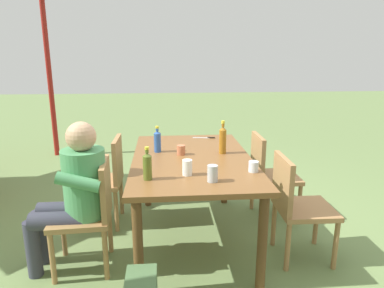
# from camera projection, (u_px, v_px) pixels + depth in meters

# --- Properties ---
(ground_plane) EXTENTS (24.00, 24.00, 0.00)m
(ground_plane) POSITION_uv_depth(u_px,v_px,m) (192.00, 237.00, 3.25)
(ground_plane) COLOR #6B844C
(dining_table) EXTENTS (1.68, 1.02, 0.78)m
(dining_table) POSITION_uv_depth(u_px,v_px,m) (192.00, 167.00, 3.07)
(dining_table) COLOR brown
(dining_table) RESTS_ON ground_plane
(chair_far_left) EXTENTS (0.46, 0.46, 0.87)m
(chair_far_left) POSITION_uv_depth(u_px,v_px,m) (91.00, 209.00, 2.70)
(chair_far_left) COLOR #A37547
(chair_far_left) RESTS_ON ground_plane
(chair_far_right) EXTENTS (0.45, 0.45, 0.87)m
(chair_far_right) POSITION_uv_depth(u_px,v_px,m) (106.00, 176.00, 3.42)
(chair_far_right) COLOR #A37547
(chair_far_right) RESTS_ON ground_plane
(chair_near_left) EXTENTS (0.45, 0.45, 0.87)m
(chair_near_left) POSITION_uv_depth(u_px,v_px,m) (296.00, 202.00, 2.83)
(chair_near_left) COLOR #A37547
(chair_near_left) RESTS_ON ground_plane
(chair_near_right) EXTENTS (0.44, 0.44, 0.87)m
(chair_near_right) POSITION_uv_depth(u_px,v_px,m) (269.00, 172.00, 3.55)
(chair_near_right) COLOR #A37547
(chair_near_right) RESTS_ON ground_plane
(person_in_white_shirt) EXTENTS (0.47, 0.61, 1.18)m
(person_in_white_shirt) POSITION_uv_depth(u_px,v_px,m) (75.00, 190.00, 2.64)
(person_in_white_shirt) COLOR #4C935B
(person_in_white_shirt) RESTS_ON ground_plane
(bottle_blue) EXTENTS (0.06, 0.06, 0.24)m
(bottle_blue) POSITION_uv_depth(u_px,v_px,m) (157.00, 141.00, 3.19)
(bottle_blue) COLOR #2D56A3
(bottle_blue) RESTS_ON dining_table
(bottle_amber) EXTENTS (0.06, 0.06, 0.30)m
(bottle_amber) POSITION_uv_depth(u_px,v_px,m) (223.00, 139.00, 3.14)
(bottle_amber) COLOR #996019
(bottle_amber) RESTS_ON dining_table
(bottle_olive) EXTENTS (0.06, 0.06, 0.24)m
(bottle_olive) POSITION_uv_depth(u_px,v_px,m) (147.00, 166.00, 2.49)
(bottle_olive) COLOR #566623
(bottle_olive) RESTS_ON dining_table
(cup_steel) EXTENTS (0.08, 0.08, 0.12)m
(cup_steel) POSITION_uv_depth(u_px,v_px,m) (213.00, 174.00, 2.47)
(cup_steel) COLOR #B2B7BC
(cup_steel) RESTS_ON dining_table
(cup_terracotta) EXTENTS (0.07, 0.07, 0.09)m
(cup_terracotta) POSITION_uv_depth(u_px,v_px,m) (181.00, 150.00, 3.12)
(cup_terracotta) COLOR #BC6B47
(cup_terracotta) RESTS_ON dining_table
(cup_white) EXTENTS (0.07, 0.07, 0.12)m
(cup_white) POSITION_uv_depth(u_px,v_px,m) (187.00, 168.00, 2.60)
(cup_white) COLOR white
(cup_white) RESTS_ON dining_table
(cup_glass) EXTENTS (0.08, 0.08, 0.08)m
(cup_glass) POSITION_uv_depth(u_px,v_px,m) (254.00, 167.00, 2.67)
(cup_glass) COLOR silver
(cup_glass) RESTS_ON dining_table
(table_knife) EXTENTS (0.06, 0.24, 0.01)m
(table_knife) POSITION_uv_depth(u_px,v_px,m) (206.00, 138.00, 3.73)
(table_knife) COLOR silver
(table_knife) RESTS_ON dining_table
(lamp_post) EXTENTS (0.56, 0.20, 2.70)m
(lamp_post) POSITION_uv_depth(u_px,v_px,m) (45.00, 35.00, 5.38)
(lamp_post) COLOR maroon
(lamp_post) RESTS_ON ground_plane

